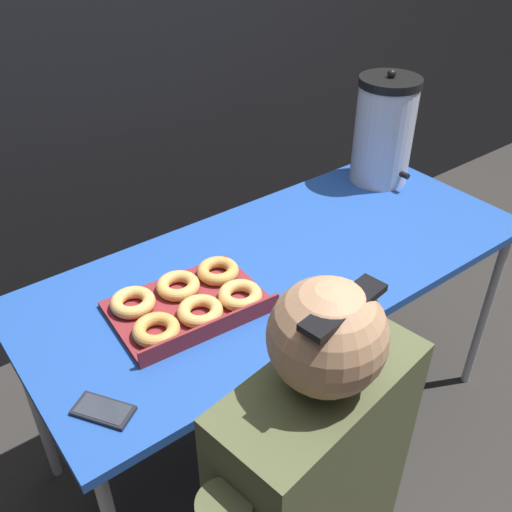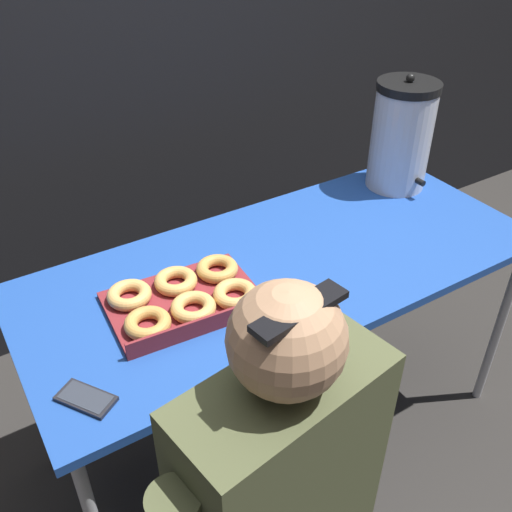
# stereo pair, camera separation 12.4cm
# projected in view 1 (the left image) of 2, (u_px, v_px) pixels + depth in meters

# --- Properties ---
(ground_plane) EXTENTS (12.00, 12.00, 0.00)m
(ground_plane) POSITION_uv_depth(u_px,v_px,m) (278.00, 422.00, 2.14)
(ground_plane) COLOR #2D2B28
(folding_table) EXTENTS (1.57, 0.68, 0.75)m
(folding_table) POSITION_uv_depth(u_px,v_px,m) (283.00, 273.00, 1.74)
(folding_table) COLOR #1E479E
(folding_table) RESTS_ON ground
(donut_box) EXTENTS (0.42, 0.31, 0.05)m
(donut_box) POSITION_uv_depth(u_px,v_px,m) (189.00, 302.00, 1.51)
(donut_box) COLOR maroon
(donut_box) RESTS_ON folding_table
(coffee_urn) EXTENTS (0.22, 0.24, 0.41)m
(coffee_urn) POSITION_uv_depth(u_px,v_px,m) (384.00, 131.00, 2.03)
(coffee_urn) COLOR silver
(coffee_urn) RESTS_ON folding_table
(cell_phone) EXTENTS (0.13, 0.15, 0.01)m
(cell_phone) POSITION_uv_depth(u_px,v_px,m) (103.00, 410.00, 1.24)
(cell_phone) COLOR black
(cell_phone) RESTS_ON folding_table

